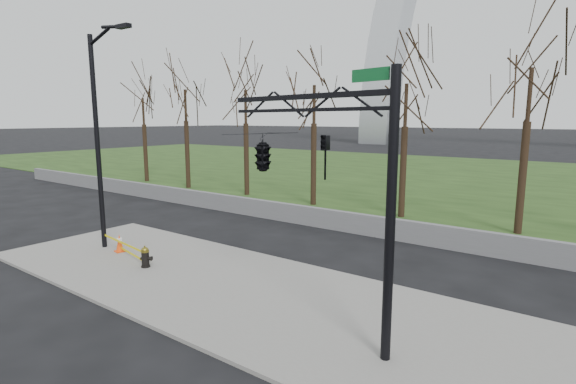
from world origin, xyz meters
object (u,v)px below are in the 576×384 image
Objects in this scene: traffic_cone at (120,243)px; traffic_signal_mast at (282,154)px; fire_hydrant at (146,257)px; street_light at (100,127)px.

traffic_signal_mast is at bearing -2.76° from traffic_cone.
traffic_signal_mast is at bearing -23.69° from fire_hydrant.
traffic_cone is at bearing 143.15° from fire_hydrant.
fire_hydrant is 6.77m from traffic_signal_mast.
street_light is at bearing 145.91° from fire_hydrant.
traffic_signal_mast reaches higher than fire_hydrant.
street_light is 1.37× the size of traffic_signal_mast.
fire_hydrant is 0.09× the size of street_light.
traffic_signal_mast is at bearing -4.30° from street_light.
street_light is (-0.83, 0.02, 4.26)m from traffic_cone.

